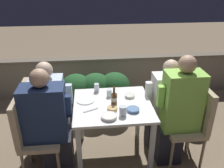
{
  "coord_description": "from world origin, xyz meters",
  "views": [
    {
      "loc": [
        -0.25,
        -2.31,
        2.11
      ],
      "look_at": [
        0.0,
        0.06,
        0.97
      ],
      "focal_mm": 38.0,
      "sensor_mm": 36.0,
      "label": 1
    }
  ],
  "objects_px": {
    "chair_right_far": "(180,105)",
    "chair_right_near": "(194,119)",
    "person_green_blouse": "(178,112)",
    "person_navy_jumper": "(49,124)",
    "beer_bottle": "(114,98)",
    "potted_plant": "(193,92)",
    "chair_left_near": "(30,130)",
    "chair_left_far": "(35,114)",
    "person_white_polo": "(164,104)",
    "person_blue_shirt": "(52,110)"
  },
  "relations": [
    {
      "from": "person_navy_jumper",
      "to": "chair_left_far",
      "type": "relative_size",
      "value": 1.32
    },
    {
      "from": "chair_left_far",
      "to": "person_white_polo",
      "type": "relative_size",
      "value": 0.81
    },
    {
      "from": "beer_bottle",
      "to": "chair_left_far",
      "type": "bearing_deg",
      "value": 168.68
    },
    {
      "from": "person_white_polo",
      "to": "potted_plant",
      "type": "height_order",
      "value": "person_white_polo"
    },
    {
      "from": "chair_left_near",
      "to": "potted_plant",
      "type": "distance_m",
      "value": 2.34
    },
    {
      "from": "chair_right_near",
      "to": "person_green_blouse",
      "type": "distance_m",
      "value": 0.23
    },
    {
      "from": "chair_right_near",
      "to": "potted_plant",
      "type": "xyz_separation_m",
      "value": [
        0.35,
        0.81,
        -0.09
      ]
    },
    {
      "from": "person_navy_jumper",
      "to": "person_white_polo",
      "type": "xyz_separation_m",
      "value": [
        1.37,
        0.33,
        -0.04
      ]
    },
    {
      "from": "chair_left_far",
      "to": "potted_plant",
      "type": "relative_size",
      "value": 1.24
    },
    {
      "from": "person_navy_jumper",
      "to": "chair_right_near",
      "type": "xyz_separation_m",
      "value": [
        1.62,
        0.03,
        -0.06
      ]
    },
    {
      "from": "person_blue_shirt",
      "to": "chair_right_near",
      "type": "xyz_separation_m",
      "value": [
        1.63,
        -0.3,
        -0.04
      ]
    },
    {
      "from": "person_white_polo",
      "to": "person_blue_shirt",
      "type": "bearing_deg",
      "value": -179.62
    },
    {
      "from": "chair_left_far",
      "to": "person_green_blouse",
      "type": "height_order",
      "value": "person_green_blouse"
    },
    {
      "from": "person_blue_shirt",
      "to": "beer_bottle",
      "type": "height_order",
      "value": "person_blue_shirt"
    },
    {
      "from": "chair_left_near",
      "to": "potted_plant",
      "type": "height_order",
      "value": "chair_left_near"
    },
    {
      "from": "person_navy_jumper",
      "to": "potted_plant",
      "type": "relative_size",
      "value": 1.63
    },
    {
      "from": "chair_right_far",
      "to": "potted_plant",
      "type": "distance_m",
      "value": 0.65
    },
    {
      "from": "chair_left_far",
      "to": "chair_right_far",
      "type": "height_order",
      "value": "same"
    },
    {
      "from": "person_navy_jumper",
      "to": "chair_right_near",
      "type": "distance_m",
      "value": 1.63
    },
    {
      "from": "chair_left_near",
      "to": "person_blue_shirt",
      "type": "bearing_deg",
      "value": 58.7
    },
    {
      "from": "chair_right_far",
      "to": "potted_plant",
      "type": "height_order",
      "value": "chair_right_far"
    },
    {
      "from": "person_navy_jumper",
      "to": "chair_right_far",
      "type": "bearing_deg",
      "value": 11.95
    },
    {
      "from": "chair_left_near",
      "to": "beer_bottle",
      "type": "distance_m",
      "value": 0.96
    },
    {
      "from": "person_white_polo",
      "to": "beer_bottle",
      "type": "bearing_deg",
      "value": -163.46
    },
    {
      "from": "chair_right_far",
      "to": "chair_left_near",
      "type": "bearing_deg",
      "value": -169.39
    },
    {
      "from": "chair_left_far",
      "to": "person_white_polo",
      "type": "xyz_separation_m",
      "value": [
        1.58,
        0.01,
        0.03
      ]
    },
    {
      "from": "chair_left_near",
      "to": "chair_right_near",
      "type": "height_order",
      "value": "same"
    },
    {
      "from": "potted_plant",
      "to": "chair_left_far",
      "type": "bearing_deg",
      "value": -166.74
    },
    {
      "from": "chair_left_near",
      "to": "chair_left_far",
      "type": "distance_m",
      "value": 0.32
    },
    {
      "from": "chair_right_near",
      "to": "person_navy_jumper",
      "type": "bearing_deg",
      "value": -179.0
    },
    {
      "from": "chair_right_far",
      "to": "chair_left_far",
      "type": "bearing_deg",
      "value": -179.7
    },
    {
      "from": "chair_left_near",
      "to": "chair_left_far",
      "type": "xyz_separation_m",
      "value": [
        -0.01,
        0.32,
        0.0
      ]
    },
    {
      "from": "chair_right_near",
      "to": "person_green_blouse",
      "type": "relative_size",
      "value": 0.71
    },
    {
      "from": "chair_left_far",
      "to": "person_green_blouse",
      "type": "bearing_deg",
      "value": -10.23
    },
    {
      "from": "chair_right_far",
      "to": "person_white_polo",
      "type": "height_order",
      "value": "person_white_polo"
    },
    {
      "from": "chair_right_far",
      "to": "chair_right_near",
      "type": "bearing_deg",
      "value": -80.36
    },
    {
      "from": "person_green_blouse",
      "to": "chair_right_far",
      "type": "height_order",
      "value": "person_green_blouse"
    },
    {
      "from": "chair_left_far",
      "to": "person_green_blouse",
      "type": "distance_m",
      "value": 1.67
    },
    {
      "from": "chair_right_far",
      "to": "person_green_blouse",
      "type": "bearing_deg",
      "value": -116.22
    },
    {
      "from": "chair_left_far",
      "to": "chair_left_near",
      "type": "bearing_deg",
      "value": -88.43
    },
    {
      "from": "person_navy_jumper",
      "to": "beer_bottle",
      "type": "height_order",
      "value": "person_navy_jumper"
    },
    {
      "from": "person_white_polo",
      "to": "beer_bottle",
      "type": "height_order",
      "value": "person_white_polo"
    },
    {
      "from": "chair_left_near",
      "to": "person_navy_jumper",
      "type": "bearing_deg",
      "value": 0.0
    },
    {
      "from": "person_blue_shirt",
      "to": "person_green_blouse",
      "type": "xyz_separation_m",
      "value": [
        1.43,
        -0.3,
        0.06
      ]
    },
    {
      "from": "chair_right_far",
      "to": "potted_plant",
      "type": "bearing_deg",
      "value": 51.58
    },
    {
      "from": "chair_right_near",
      "to": "potted_plant",
      "type": "relative_size",
      "value": 1.24
    },
    {
      "from": "beer_bottle",
      "to": "chair_right_near",
      "type": "bearing_deg",
      "value": -6.88
    },
    {
      "from": "chair_left_far",
      "to": "chair_right_far",
      "type": "bearing_deg",
      "value": 0.3
    },
    {
      "from": "person_navy_jumper",
      "to": "person_blue_shirt",
      "type": "xyz_separation_m",
      "value": [
        -0.01,
        0.32,
        -0.02
      ]
    },
    {
      "from": "person_white_polo",
      "to": "potted_plant",
      "type": "xyz_separation_m",
      "value": [
        0.61,
        0.51,
        -0.12
      ]
    }
  ]
}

